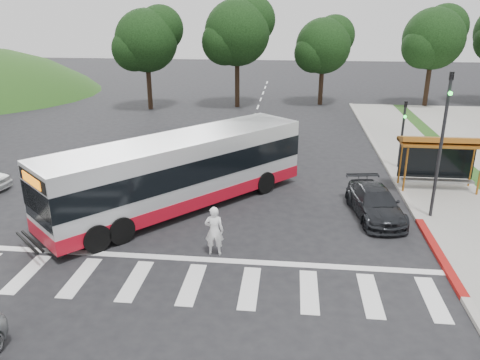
# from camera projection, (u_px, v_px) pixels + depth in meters

# --- Properties ---
(ground) EXTENTS (140.00, 140.00, 0.00)m
(ground) POSITION_uv_depth(u_px,v_px,m) (215.00, 222.00, 20.71)
(ground) COLOR black
(ground) RESTS_ON ground
(sidewalk_east) EXTENTS (4.00, 40.00, 0.12)m
(sidewalk_east) POSITION_uv_depth(u_px,v_px,m) (425.00, 171.00, 27.03)
(sidewalk_east) COLOR gray
(sidewalk_east) RESTS_ON ground
(curb_east) EXTENTS (0.30, 40.00, 0.15)m
(curb_east) POSITION_uv_depth(u_px,v_px,m) (389.00, 170.00, 27.23)
(curb_east) COLOR #9E9991
(curb_east) RESTS_ON ground
(curb_east_red) EXTENTS (0.32, 6.00, 0.15)m
(curb_east_red) POSITION_uv_depth(u_px,v_px,m) (439.00, 254.00, 17.89)
(curb_east_red) COLOR maroon
(curb_east_red) RESTS_ON ground
(crosswalk_ladder) EXTENTS (18.00, 2.60, 0.01)m
(crosswalk_ladder) POSITION_uv_depth(u_px,v_px,m) (192.00, 284.00, 16.04)
(crosswalk_ladder) COLOR silver
(crosswalk_ladder) RESTS_ON ground
(bus_shelter) EXTENTS (4.20, 1.60, 2.86)m
(bus_shelter) POSITION_uv_depth(u_px,v_px,m) (442.00, 147.00, 23.56)
(bus_shelter) COLOR #9E5B1A
(bus_shelter) RESTS_ON sidewalk_east
(traffic_signal_ne_tall) EXTENTS (0.18, 0.37, 6.50)m
(traffic_signal_ne_tall) POSITION_uv_depth(u_px,v_px,m) (443.00, 135.00, 19.78)
(traffic_signal_ne_tall) COLOR black
(traffic_signal_ne_tall) RESTS_ON ground
(traffic_signal_ne_short) EXTENTS (0.18, 0.37, 4.00)m
(traffic_signal_ne_short) POSITION_uv_depth(u_px,v_px,m) (403.00, 128.00, 26.80)
(traffic_signal_ne_short) COLOR black
(traffic_signal_ne_short) RESTS_ON ground
(tree_ne_a) EXTENTS (6.16, 5.74, 9.30)m
(tree_ne_a) POSITION_uv_depth(u_px,v_px,m) (434.00, 38.00, 43.05)
(tree_ne_a) COLOR black
(tree_ne_a) RESTS_ON parking_lot
(tree_north_a) EXTENTS (6.60, 6.15, 10.17)m
(tree_north_a) POSITION_uv_depth(u_px,v_px,m) (238.00, 32.00, 42.85)
(tree_north_a) COLOR black
(tree_north_a) RESTS_ON ground
(tree_north_b) EXTENTS (5.72, 5.33, 8.43)m
(tree_north_b) POSITION_uv_depth(u_px,v_px,m) (324.00, 45.00, 44.32)
(tree_north_b) COLOR black
(tree_north_b) RESTS_ON ground
(tree_north_c) EXTENTS (6.16, 5.74, 9.30)m
(tree_north_c) POSITION_uv_depth(u_px,v_px,m) (147.00, 39.00, 42.01)
(tree_north_c) COLOR black
(tree_north_c) RESTS_ON ground
(transit_bus) EXTENTS (10.84, 11.72, 3.39)m
(transit_bus) POSITION_uv_depth(u_px,v_px,m) (181.00, 173.00, 21.72)
(transit_bus) COLOR silver
(transit_bus) RESTS_ON ground
(pedestrian) EXTENTS (0.75, 0.52, 1.98)m
(pedestrian) POSITION_uv_depth(u_px,v_px,m) (214.00, 231.00, 17.69)
(pedestrian) COLOR white
(pedestrian) RESTS_ON ground
(dark_sedan) EXTENTS (2.52, 4.82, 1.33)m
(dark_sedan) POSITION_uv_depth(u_px,v_px,m) (375.00, 203.00, 21.06)
(dark_sedan) COLOR black
(dark_sedan) RESTS_ON ground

